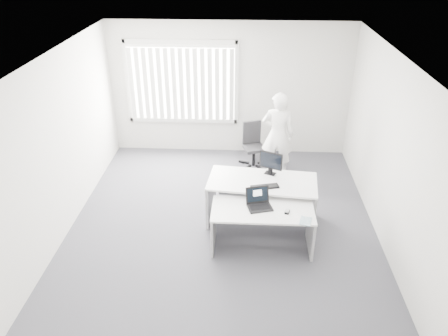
# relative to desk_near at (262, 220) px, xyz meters

# --- Properties ---
(ground) EXTENTS (6.00, 6.00, 0.00)m
(ground) POSITION_rel_desk_near_xyz_m (-0.63, 0.38, -0.50)
(ground) COLOR #494950
(ground) RESTS_ON ground
(wall_back) EXTENTS (5.00, 0.02, 2.80)m
(wall_back) POSITION_rel_desk_near_xyz_m (-0.63, 3.38, 0.90)
(wall_back) COLOR silver
(wall_back) RESTS_ON ground
(wall_front) EXTENTS (5.00, 0.02, 2.80)m
(wall_front) POSITION_rel_desk_near_xyz_m (-0.63, -2.62, 0.90)
(wall_front) COLOR silver
(wall_front) RESTS_ON ground
(wall_left) EXTENTS (0.02, 6.00, 2.80)m
(wall_left) POSITION_rel_desk_near_xyz_m (-3.13, 0.38, 0.90)
(wall_left) COLOR silver
(wall_left) RESTS_ON ground
(wall_right) EXTENTS (0.02, 6.00, 2.80)m
(wall_right) POSITION_rel_desk_near_xyz_m (1.87, 0.38, 0.90)
(wall_right) COLOR silver
(wall_right) RESTS_ON ground
(ceiling) EXTENTS (5.00, 6.00, 0.02)m
(ceiling) POSITION_rel_desk_near_xyz_m (-0.63, 0.38, 2.30)
(ceiling) COLOR white
(ceiling) RESTS_ON wall_back
(window) EXTENTS (2.32, 0.06, 1.76)m
(window) POSITION_rel_desk_near_xyz_m (-1.63, 3.34, 1.05)
(window) COLOR silver
(window) RESTS_ON wall_back
(blinds) EXTENTS (2.20, 0.10, 1.50)m
(blinds) POSITION_rel_desk_near_xyz_m (-1.63, 3.28, 1.02)
(blinds) COLOR white
(blinds) RESTS_ON wall_back
(desk_near) EXTENTS (1.52, 0.72, 0.69)m
(desk_near) POSITION_rel_desk_near_xyz_m (0.00, 0.00, 0.00)
(desk_near) COLOR white
(desk_near) RESTS_ON ground
(desk_far) EXTENTS (1.80, 0.98, 0.79)m
(desk_far) POSITION_rel_desk_near_xyz_m (0.01, 0.68, 0.07)
(desk_far) COLOR white
(desk_far) RESTS_ON ground
(office_chair) EXTENTS (0.66, 0.66, 0.92)m
(office_chair) POSITION_rel_desk_near_xyz_m (-0.11, 2.72, -0.21)
(office_chair) COLOR black
(office_chair) RESTS_ON ground
(person) EXTENTS (0.67, 0.49, 1.71)m
(person) POSITION_rel_desk_near_xyz_m (0.34, 2.34, 0.36)
(person) COLOR white
(person) RESTS_ON ground
(laptop) EXTENTS (0.42, 0.40, 0.28)m
(laptop) POSITION_rel_desk_near_xyz_m (-0.04, 0.02, 0.33)
(laptop) COLOR black
(laptop) RESTS_ON desk_near
(paper_sheet) EXTENTS (0.36, 0.29, 0.00)m
(paper_sheet) POSITION_rel_desk_near_xyz_m (0.34, -0.12, 0.19)
(paper_sheet) COLOR white
(paper_sheet) RESTS_ON desk_near
(mouse) EXTENTS (0.09, 0.12, 0.04)m
(mouse) POSITION_rel_desk_near_xyz_m (0.35, -0.07, 0.22)
(mouse) COLOR silver
(mouse) RESTS_ON paper_sheet
(booklet) EXTENTS (0.21, 0.25, 0.01)m
(booklet) POSITION_rel_desk_near_xyz_m (0.60, -0.28, 0.20)
(booklet) COLOR white
(booklet) RESTS_ON desk_near
(keyboard) EXTENTS (0.46, 0.25, 0.02)m
(keyboard) POSITION_rel_desk_near_xyz_m (0.04, 0.47, 0.30)
(keyboard) COLOR black
(keyboard) RESTS_ON desk_far
(monitor) EXTENTS (0.40, 0.27, 0.39)m
(monitor) POSITION_rel_desk_near_xyz_m (0.14, 0.91, 0.49)
(monitor) COLOR black
(monitor) RESTS_ON desk_far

